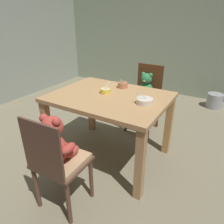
% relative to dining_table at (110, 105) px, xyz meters
% --- Properties ---
extents(ground_plane, '(5.20, 5.20, 0.04)m').
position_rel_dining_table_xyz_m(ground_plane, '(0.00, 0.00, -0.66)').
color(ground_plane, '#797159').
extents(wall_rear, '(5.20, 0.08, 2.99)m').
position_rel_dining_table_xyz_m(wall_rear, '(0.00, 2.56, 0.85)').
color(wall_rear, gray).
rests_on(wall_rear, ground_plane).
extents(dining_table, '(1.19, 0.91, 0.76)m').
position_rel_dining_table_xyz_m(dining_table, '(0.00, 0.00, 0.00)').
color(dining_table, '#AB8050').
rests_on(dining_table, ground_plane).
extents(teddy_chair_near_front, '(0.41, 0.38, 0.88)m').
position_rel_dining_table_xyz_m(teddy_chair_near_front, '(0.01, -0.81, -0.07)').
color(teddy_chair_near_front, '#513527').
rests_on(teddy_chair_near_front, ground_plane).
extents(teddy_chair_far_center, '(0.40, 0.41, 0.91)m').
position_rel_dining_table_xyz_m(teddy_chair_far_center, '(0.07, 0.83, -0.10)').
color(teddy_chair_far_center, '#552E15').
rests_on(teddy_chair_far_center, ground_plane).
extents(porridge_bowl_cream_near_right, '(0.16, 0.16, 0.13)m').
position_rel_dining_table_xyz_m(porridge_bowl_cream_near_right, '(0.40, -0.02, 0.14)').
color(porridge_bowl_cream_near_right, beige).
rests_on(porridge_bowl_cream_near_right, dining_table).
extents(porridge_bowl_terracotta_far_center, '(0.11, 0.12, 0.12)m').
position_rel_dining_table_xyz_m(porridge_bowl_terracotta_far_center, '(-0.00, 0.29, 0.15)').
color(porridge_bowl_terracotta_far_center, '#B16C49').
rests_on(porridge_bowl_terracotta_far_center, dining_table).
extents(porridge_bowl_yellow_center, '(0.11, 0.12, 0.10)m').
position_rel_dining_table_xyz_m(porridge_bowl_yellow_center, '(-0.07, 0.04, 0.14)').
color(porridge_bowl_yellow_center, yellow).
rests_on(porridge_bowl_yellow_center, dining_table).
extents(metal_pail, '(0.26, 0.26, 0.25)m').
position_rel_dining_table_xyz_m(metal_pail, '(0.87, 2.15, -0.52)').
color(metal_pail, '#93969B').
rests_on(metal_pail, ground_plane).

